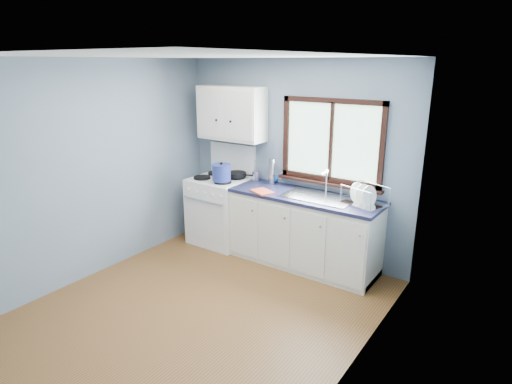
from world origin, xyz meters
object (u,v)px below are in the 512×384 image
Objects in this scene: base_cabinets at (303,234)px; sink at (318,202)px; stockpot at (221,172)px; thermos at (272,172)px; skillet at (237,174)px; gas_range at (221,208)px; dish_rack at (364,199)px; utensil_crock at (256,176)px.

base_cabinets is 0.48m from sink.
stockpot reaches higher than base_cabinets.
skillet is at bearing -173.12° from thermos.
gas_range reaches higher than thermos.
sink reaches higher than dish_rack.
thermos reaches higher than base_cabinets.
thermos is (0.55, 0.36, 0.02)m from stockpot.
gas_range is 0.74× the size of base_cabinets.
gas_range is at bearing -156.74° from utensil_crock.
dish_rack is at bearing 2.16° from gas_range.
sink is at bearing -155.65° from dish_rack.
utensil_crock reaches higher than skillet.
stockpot is at bearing -172.06° from sink.
utensil_crock is at bearing -3.53° from skillet.
utensil_crock is 1.56m from dish_rack.
base_cabinets is (1.31, 0.02, -0.08)m from gas_range.
thermos is at bearing 163.55° from base_cabinets.
thermos is 1.31m from dish_rack.
utensil_crock is 0.27m from thermos.
base_cabinets is 3.51× the size of dish_rack.
utensil_crock reaches higher than sink.
gas_range is 2.58× the size of dish_rack.
thermos is at bearing -11.54° from skillet.
sink is at bearing 7.94° from stockpot.
skillet is (0.19, 0.13, 0.49)m from gas_range.
gas_range reaches higher than stockpot.
utensil_crock is 0.64× the size of dish_rack.
skillet is at bearing -165.11° from utensil_crock.
gas_range reaches higher than dish_rack.
dish_rack is at bearing -20.04° from skillet.
skillet is 1.26× the size of utensil_crock.
gas_range is at bearing -159.68° from dish_rack.
sink is (1.49, 0.02, 0.37)m from gas_range.
base_cabinets is 5.46× the size of utensil_crock.
dish_rack is at bearing 6.20° from sink.
base_cabinets is 5.55× the size of thermos.
utensil_crock reaches higher than base_cabinets.
thermos is (0.25, -0.01, 0.10)m from utensil_crock.
sink is 1.35m from stockpot.
stockpot is (-1.14, -0.18, 0.66)m from base_cabinets.
gas_range is 0.54m from skillet.
stockpot is at bearing -129.18° from utensil_crock.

